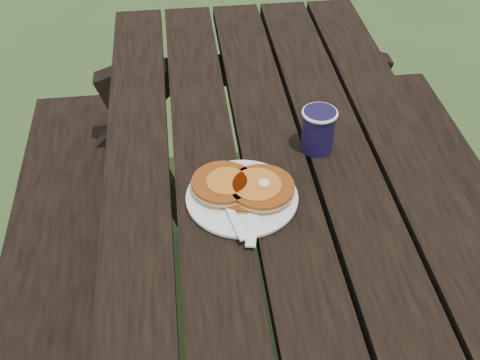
{
  "coord_description": "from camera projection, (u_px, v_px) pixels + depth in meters",
  "views": [
    {
      "loc": [
        -0.2,
        -0.88,
        1.6
      ],
      "look_at": [
        -0.09,
        0.01,
        0.8
      ],
      "focal_mm": 45.0,
      "sensor_mm": 36.0,
      "label": 1
    }
  ],
  "objects": [
    {
      "name": "coffee_cup",
      "position": [
        318.0,
        128.0,
        1.32
      ],
      "size": [
        0.08,
        0.08,
        0.1
      ],
      "rotation": [
        0.0,
        0.0,
        0.23
      ],
      "color": "black",
      "rests_on": "picnic_table"
    },
    {
      "name": "knife",
      "position": [
        253.0,
        213.0,
        1.19
      ],
      "size": [
        0.06,
        0.18,
        0.0
      ],
      "primitive_type": "cube",
      "rotation": [
        0.0,
        0.0,
        -0.2
      ],
      "color": "white",
      "rests_on": "plate"
    },
    {
      "name": "plate",
      "position": [
        242.0,
        198.0,
        1.23
      ],
      "size": [
        0.28,
        0.28,
        0.01
      ],
      "primitive_type": "cylinder",
      "rotation": [
        0.0,
        0.0,
        0.33
      ],
      "color": "white",
      "rests_on": "picnic_table"
    },
    {
      "name": "pancake_stack",
      "position": [
        243.0,
        187.0,
        1.23
      ],
      "size": [
        0.21,
        0.15,
        0.04
      ],
      "rotation": [
        0.0,
        0.0,
        -0.01
      ],
      "color": "#924110",
      "rests_on": "plate"
    },
    {
      "name": "fork",
      "position": [
        235.0,
        220.0,
        1.17
      ],
      "size": [
        0.06,
        0.16,
        0.01
      ],
      "primitive_type": null,
      "rotation": [
        0.0,
        0.0,
        0.2
      ],
      "color": "white",
      "rests_on": "plate"
    },
    {
      "name": "picnic_table",
      "position": [
        277.0,
        310.0,
        1.49
      ],
      "size": [
        1.36,
        1.8,
        0.75
      ],
      "color": "black",
      "rests_on": "ground"
    }
  ]
}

